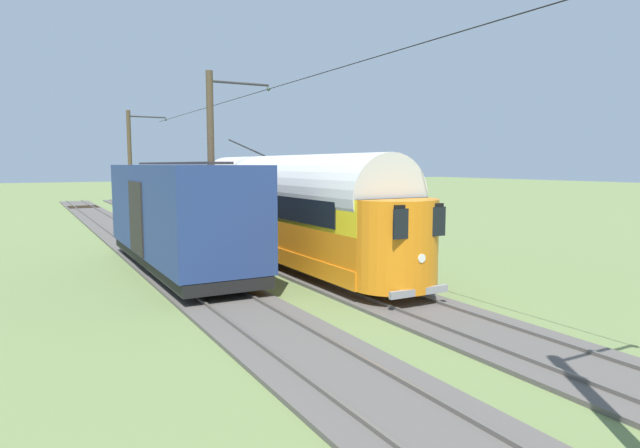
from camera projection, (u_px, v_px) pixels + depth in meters
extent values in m
plane|color=olive|center=(211.00, 255.00, 23.73)|extent=(220.00, 220.00, 0.00)
cube|color=#56514C|center=(257.00, 251.00, 24.76)|extent=(2.80, 80.00, 0.10)
cube|color=#59544C|center=(242.00, 250.00, 24.40)|extent=(0.07, 80.00, 0.08)
cube|color=#59544C|center=(271.00, 247.00, 25.09)|extent=(0.07, 80.00, 0.08)
cube|color=#2D2316|center=(130.00, 204.00, 52.58)|extent=(2.50, 0.24, 0.08)
cube|color=#2D2316|center=(131.00, 205.00, 52.02)|extent=(2.50, 0.24, 0.08)
cube|color=#2D2316|center=(132.00, 205.00, 51.45)|extent=(2.50, 0.24, 0.08)
cube|color=#2D2316|center=(134.00, 206.00, 50.89)|extent=(2.50, 0.24, 0.08)
cube|color=#2D2316|center=(135.00, 206.00, 50.32)|extent=(2.50, 0.24, 0.08)
cube|color=#56514C|center=(161.00, 258.00, 22.70)|extent=(2.80, 80.00, 0.10)
cube|color=#59544C|center=(143.00, 258.00, 22.34)|extent=(0.07, 80.00, 0.08)
cube|color=#59544C|center=(178.00, 255.00, 23.03)|extent=(0.07, 80.00, 0.08)
cube|color=#2D2316|center=(82.00, 206.00, 50.52)|extent=(2.50, 0.24, 0.08)
cube|color=#2D2316|center=(83.00, 206.00, 49.96)|extent=(2.50, 0.24, 0.08)
cube|color=#2D2316|center=(83.00, 207.00, 49.39)|extent=(2.50, 0.24, 0.08)
cube|color=#2D2316|center=(84.00, 207.00, 48.83)|extent=(2.50, 0.24, 0.08)
cube|color=#2D2316|center=(85.00, 208.00, 48.26)|extent=(2.50, 0.24, 0.08)
cube|color=orange|center=(287.00, 246.00, 21.89)|extent=(2.65, 14.25, 0.55)
cube|color=orange|center=(287.00, 227.00, 21.80)|extent=(2.55, 14.25, 0.95)
cube|color=yellow|center=(287.00, 202.00, 21.69)|extent=(2.55, 14.25, 1.05)
cylinder|color=silver|center=(287.00, 189.00, 21.64)|extent=(2.65, 13.97, 2.65)
cylinder|color=orange|center=(393.00, 243.00, 15.62)|extent=(2.55, 2.55, 2.55)
cylinder|color=orange|center=(227.00, 208.00, 27.93)|extent=(2.55, 2.55, 2.55)
cube|color=black|center=(419.00, 211.00, 14.53)|extent=(1.63, 0.08, 0.36)
cube|color=black|center=(420.00, 223.00, 14.53)|extent=(1.73, 0.06, 0.80)
cube|color=black|center=(257.00, 203.00, 21.07)|extent=(0.04, 11.97, 0.80)
cube|color=black|center=(315.00, 201.00, 22.32)|extent=(0.04, 11.97, 0.80)
cylinder|color=silver|center=(421.00, 258.00, 14.55)|extent=(0.24, 0.06, 0.24)
cube|color=gray|center=(419.00, 292.00, 14.71)|extent=(1.94, 0.12, 0.20)
cylinder|color=black|center=(246.00, 147.00, 25.27)|extent=(0.07, 4.53, 0.94)
cylinder|color=black|center=(328.00, 270.00, 17.59)|extent=(0.10, 0.76, 0.76)
cylinder|color=black|center=(365.00, 266.00, 18.28)|extent=(0.10, 0.76, 0.76)
cylinder|color=black|center=(231.00, 237.00, 25.52)|extent=(0.10, 0.76, 0.76)
cylinder|color=black|center=(260.00, 235.00, 26.21)|extent=(0.10, 0.76, 0.76)
cube|color=navy|center=(177.00, 209.00, 19.91)|extent=(2.90, 11.25, 3.20)
cube|color=#332D28|center=(176.00, 163.00, 19.73)|extent=(0.70, 10.13, 0.08)
cube|color=black|center=(179.00, 257.00, 20.11)|extent=(2.70, 11.25, 0.36)
cube|color=black|center=(136.00, 218.00, 19.23)|extent=(0.06, 2.20, 2.56)
cylinder|color=black|center=(189.00, 277.00, 16.33)|extent=(0.10, 0.84, 0.84)
cylinder|color=black|center=(234.00, 272.00, 17.02)|extent=(0.10, 0.84, 0.84)
cylinder|color=black|center=(138.00, 243.00, 23.18)|extent=(0.10, 0.84, 0.84)
cylinder|color=black|center=(172.00, 241.00, 23.87)|extent=(0.10, 0.84, 0.84)
cylinder|color=#4C3D28|center=(130.00, 166.00, 37.47)|extent=(0.28, 0.28, 7.62)
cylinder|color=#2D2D2D|center=(147.00, 117.00, 37.70)|extent=(2.53, 0.10, 0.10)
sphere|color=#334733|center=(166.00, 120.00, 38.33)|extent=(0.16, 0.16, 0.16)
cylinder|color=#4C3D28|center=(211.00, 168.00, 21.82)|extent=(0.28, 0.28, 7.62)
cylinder|color=#2D2D2D|center=(240.00, 83.00, 22.05)|extent=(2.53, 0.10, 0.10)
sphere|color=#334733|center=(268.00, 89.00, 22.68)|extent=(0.16, 0.16, 0.16)
cylinder|color=black|center=(401.00, 49.00, 14.85)|extent=(0.03, 57.99, 0.03)
cylinder|color=black|center=(147.00, 117.00, 37.70)|extent=(2.53, 0.02, 0.02)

